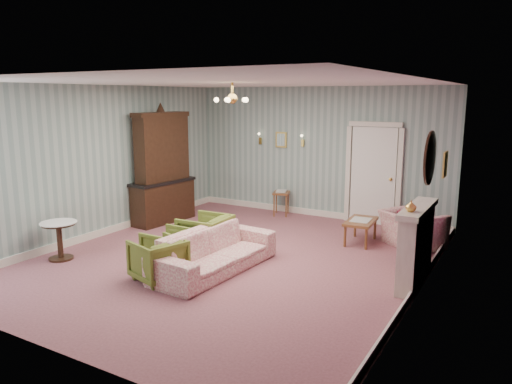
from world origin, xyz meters
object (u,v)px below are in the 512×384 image
Objects in this scene: dresser at (162,165)px; fireplace at (416,245)px; olive_chair_b at (169,247)px; olive_chair_c at (205,233)px; olive_chair_a at (158,258)px; sofa_chintz at (215,244)px; coffee_table at (360,231)px; side_table_black at (413,247)px; wingback_chair at (413,223)px; pedestal_table at (60,241)px.

dresser is 5.63m from fireplace.
olive_chair_b is 0.89× the size of olive_chair_c.
olive_chair_a is at bearing -44.96° from dresser.
coffee_table is (1.50, 2.57, -0.22)m from sofa_chintz.
side_table_black is at bearing 124.33° from olive_chair_b.
olive_chair_a is at bearing 25.14° from olive_chair_b.
dresser is at bearing 170.47° from fireplace.
sofa_chintz is at bearing 86.27° from wingback_chair.
side_table_black is (3.32, 2.13, -0.06)m from olive_chair_b.
fireplace is (5.51, -0.93, -0.67)m from dresser.
dresser is at bearing 92.99° from pedestal_table.
sofa_chintz is at bearing -144.04° from side_table_black.
olive_chair_c is 1.36× the size of side_table_black.
dresser is at bearing 179.51° from side_table_black.
olive_chair_b is 1.21× the size of side_table_black.
sofa_chintz is at bearing -120.36° from coffee_table.
fireplace is 5.68m from pedestal_table.
fireplace is 0.95m from side_table_black.
wingback_chair is 1.87m from fireplace.
dresser reaches higher than fireplace.
dresser is (-2.69, 1.94, 0.82)m from sofa_chintz.
olive_chair_b is at bearing -128.34° from coffee_table.
pedestal_table is (0.15, -2.79, -0.93)m from dresser.
side_table_black is (0.22, -0.93, -0.15)m from wingback_chair.
olive_chair_c is 3.73m from wingback_chair.
sofa_chintz is at bearing 110.06° from olive_chair_b.
olive_chair_a reaches higher than olive_chair_b.
olive_chair_b is at bearing -12.27° from olive_chair_c.
sofa_chintz is at bearing -30.02° from dresser.
sofa_chintz is 3.93× the size of side_table_black.
olive_chair_c reaches higher than pedestal_table.
dresser is (-2.20, 2.68, 0.90)m from olive_chair_a.
olive_chair_c is 2.67m from dresser.
dresser reaches higher than coffee_table.
dresser is at bearing 46.36° from wingback_chair.
pedestal_table is at bearing -160.87° from fireplace.
olive_chair_a is at bearing -139.62° from side_table_black.
olive_chair_b is 0.49× the size of fireplace.
dresser is at bearing -123.95° from olive_chair_a.
pedestal_table is (-5.36, -1.86, -0.26)m from fireplace.
fireplace reaches higher than olive_chair_b.
olive_chair_b is at bearing 112.15° from sofa_chintz.
sofa_chintz reaches higher than side_table_black.
dresser is 2.94m from pedestal_table.
side_table_black reaches higher than coffee_table.
sofa_chintz reaches higher than pedestal_table.
wingback_chair is at bearing 103.47° from fireplace.
olive_chair_c is at bearing -172.35° from fireplace.
wingback_chair reaches higher than coffee_table.
wingback_chair is 0.97m from side_table_black.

